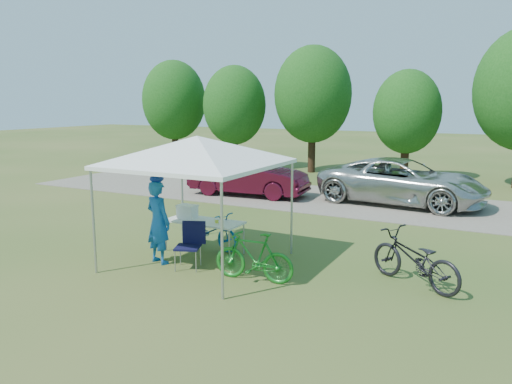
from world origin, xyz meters
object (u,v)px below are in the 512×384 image
bike_dark (414,259)px  sedan (249,176)px  bike_blue (210,230)px  cooler (187,212)px  bike_green (254,257)px  folding_table (204,222)px  minivan (402,181)px  cyclist (158,222)px  folding_chair (191,241)px

bike_dark → sedan: 9.74m
bike_blue → cooler: bearing=138.8°
bike_green → sedan: (-4.33, 7.80, 0.25)m
folding_table → minivan: 8.20m
cyclist → minivan: (3.33, 8.76, -0.12)m
folding_chair → bike_dark: (4.34, 1.03, -0.05)m
cooler → cyclist: bearing=-88.9°
folding_chair → bike_dark: 4.46m
folding_table → minivan: size_ratio=0.33×
cyclist → folding_chair: bearing=-160.7°
minivan → sedan: 5.43m
folding_table → bike_dark: 4.67m
cyclist → sedan: 8.01m
bike_dark → minivan: 7.86m
cyclist → minivan: size_ratio=0.33×
cooler → bike_blue: size_ratio=0.26×
minivan → cyclist: bearing=164.6°
sedan → cyclist: bearing=-170.4°
folding_table → bike_green: bearing=-31.2°
bike_dark → sedan: size_ratio=0.45×
minivan → sedan: bearing=106.1°
cooler → sedan: sedan is taller
folding_chair → minivan: size_ratio=0.18×
sedan → bike_dark: bearing=-137.9°
cooler → minivan: bearing=66.4°
cooler → sedan: (-1.98, 6.67, -0.17)m
folding_table → bike_blue: bike_blue is taller
folding_table → minivan: minivan is taller
bike_blue → bike_dark: bike_dark is taller
cyclist → minivan: 9.37m
bike_green → minivan: (1.01, 8.81, 0.30)m
cyclist → sedan: (-2.00, 7.76, -0.16)m
cooler → bike_green: size_ratio=0.28×
cooler → bike_green: bearing=-25.9°
folding_table → bike_blue: bearing=100.1°
bike_green → minivan: minivan is taller
sedan → bike_green: bearing=-155.9°
folding_table → folding_chair: size_ratio=1.88×
bike_dark → minivan: minivan is taller
bike_dark → minivan: (-1.78, 7.65, 0.26)m
folding_table → folding_chair: bearing=-71.8°
bike_blue → cyclist: bearing=175.1°
bike_green → folding_chair: bearing=-99.7°
minivan → cooler: bearing=161.8°
folding_chair → bike_blue: size_ratio=0.57×
folding_chair → folding_table: bearing=86.5°
sedan → minivan: bearing=-84.3°
bike_green → minivan: size_ratio=0.29×
bike_green → sedan: size_ratio=0.37×
cyclist → sedan: size_ratio=0.41×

